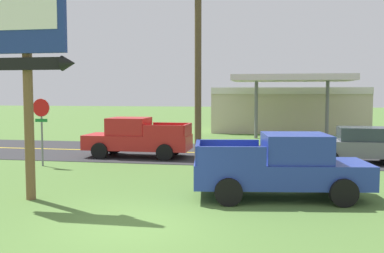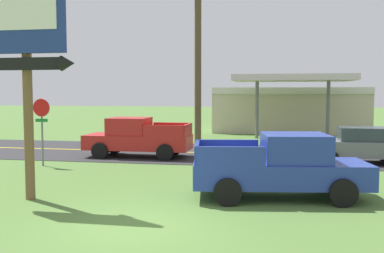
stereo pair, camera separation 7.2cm
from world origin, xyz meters
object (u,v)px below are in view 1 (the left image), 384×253
(motel_sign, at_px, (27,47))
(gas_station, at_px, (288,108))
(car_grey_mid_lane, at_px, (360,145))
(utility_pole, at_px, (198,62))
(stop_sign, at_px, (41,120))
(pickup_red_on_road, at_px, (137,138))
(pickup_blue_parked_on_lawn, at_px, (282,167))

(motel_sign, height_order, gas_station, motel_sign)
(car_grey_mid_lane, bearing_deg, utility_pole, -149.64)
(stop_sign, bearing_deg, utility_pole, -5.60)
(motel_sign, distance_m, gas_station, 26.37)
(stop_sign, xyz_separation_m, pickup_red_on_road, (3.25, 3.29, -1.06))
(pickup_blue_parked_on_lawn, bearing_deg, gas_station, 87.52)
(gas_station, height_order, pickup_red_on_road, gas_station)
(pickup_red_on_road, bearing_deg, utility_pole, -46.64)
(gas_station, bearing_deg, pickup_blue_parked_on_lawn, -92.48)
(utility_pole, relative_size, gas_station, 0.68)
(stop_sign, xyz_separation_m, pickup_blue_parked_on_lawn, (10.17, -4.09, -1.06))
(pickup_red_on_road, bearing_deg, stop_sign, -134.70)
(motel_sign, relative_size, car_grey_mid_lane, 1.57)
(utility_pole, height_order, car_grey_mid_lane, utility_pole)
(utility_pole, distance_m, pickup_red_on_road, 6.44)
(utility_pole, relative_size, pickup_red_on_road, 1.58)
(stop_sign, distance_m, pickup_blue_parked_on_lawn, 11.01)
(pickup_blue_parked_on_lawn, bearing_deg, car_grey_mid_lane, 63.82)
(stop_sign, bearing_deg, gas_station, 59.72)
(pickup_red_on_road, bearing_deg, motel_sign, -92.83)
(stop_sign, height_order, gas_station, gas_station)
(pickup_blue_parked_on_lawn, distance_m, car_grey_mid_lane, 8.22)
(gas_station, bearing_deg, motel_sign, -108.60)
(gas_station, relative_size, pickup_blue_parked_on_lawn, 2.21)
(gas_station, bearing_deg, stop_sign, -120.28)
(stop_sign, bearing_deg, car_grey_mid_lane, 13.41)
(pickup_red_on_road, height_order, car_grey_mid_lane, pickup_red_on_road)
(stop_sign, relative_size, pickup_red_on_road, 0.57)
(motel_sign, bearing_deg, stop_sign, 116.12)
(gas_station, relative_size, pickup_red_on_road, 2.31)
(stop_sign, relative_size, pickup_blue_parked_on_lawn, 0.54)
(utility_pole, bearing_deg, stop_sign, 174.40)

